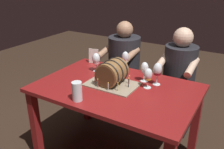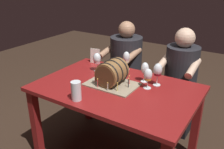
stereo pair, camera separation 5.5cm
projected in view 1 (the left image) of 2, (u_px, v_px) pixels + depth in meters
name	position (u px, v px, depth m)	size (l,w,h in m)	color
dining_table	(116.00, 98.00, 2.18)	(1.39, 0.92, 0.76)	maroon
barrel_cake	(112.00, 74.00, 2.13)	(0.45, 0.31, 0.23)	gray
wine_glass_red	(158.00, 70.00, 2.12)	(0.08, 0.08, 0.20)	white
wine_glass_rose	(96.00, 59.00, 2.42)	(0.08, 0.08, 0.19)	white
wine_glass_amber	(148.00, 75.00, 2.07)	(0.07, 0.07, 0.18)	white
wine_glass_white	(125.00, 58.00, 2.46)	(0.07, 0.07, 0.19)	white
wine_glass_empty	(145.00, 68.00, 2.20)	(0.07, 0.07, 0.19)	white
beer_pint	(77.00, 92.00, 1.89)	(0.08, 0.08, 0.15)	white
menu_card	(94.00, 56.00, 2.65)	(0.11, 0.01, 0.16)	silver
person_seated_left	(124.00, 71.00, 2.98)	(0.43, 0.51, 1.17)	black
person_seated_right	(178.00, 85.00, 2.66)	(0.38, 0.46, 1.17)	black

